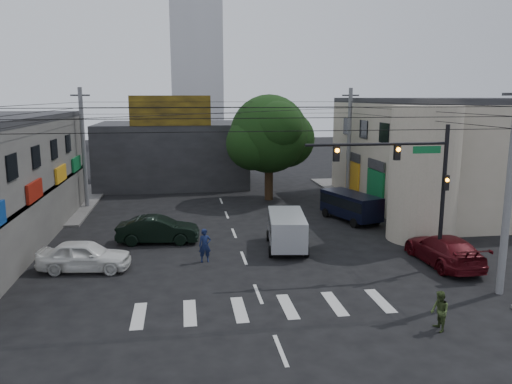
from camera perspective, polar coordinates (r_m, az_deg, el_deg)
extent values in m
plane|color=black|center=(25.06, -0.82, -8.99)|extent=(160.00, 160.00, 0.00)
cube|color=#514F4C|center=(47.21, 18.22, 0.02)|extent=(16.00, 16.00, 0.15)
cube|color=gray|center=(42.31, 21.56, 3.98)|extent=(14.00, 18.00, 8.00)
cylinder|color=gray|center=(31.13, 18.61, 1.96)|extent=(4.00, 4.00, 8.00)
cube|color=#232326|center=(49.67, -9.51, 4.34)|extent=(14.00, 10.00, 6.00)
cube|color=olive|center=(44.48, -9.77, 9.15)|extent=(7.00, 0.30, 2.60)
cube|color=silver|center=(94.38, -6.94, 19.00)|extent=(9.00, 9.00, 44.00)
cylinder|color=black|center=(41.47, 1.48, 2.10)|extent=(0.70, 0.70, 4.40)
sphere|color=black|center=(41.10, 1.50, 6.66)|extent=(6.40, 6.40, 6.40)
cylinder|color=black|center=(26.16, 20.57, -0.66)|extent=(0.20, 0.20, 7.20)
cylinder|color=black|center=(24.26, 13.72, 5.33)|extent=(7.00, 0.14, 0.14)
cube|color=black|center=(24.69, 15.83, 4.39)|extent=(0.28, 0.22, 0.75)
cube|color=black|center=(23.62, 9.16, 4.38)|extent=(0.28, 0.22, 0.75)
sphere|color=orange|center=(24.55, 15.98, 4.70)|extent=(0.20, 0.20, 0.20)
sphere|color=orange|center=(23.47, 9.28, 4.71)|extent=(0.20, 0.20, 0.20)
cube|color=#0D5D2D|center=(25.34, 18.94, 4.59)|extent=(1.40, 0.06, 0.35)
cylinder|color=#59595B|center=(23.61, 26.95, 0.14)|extent=(0.32, 0.32, 9.20)
cylinder|color=#59595B|center=(40.22, -19.10, 4.69)|extent=(0.32, 0.32, 9.20)
cylinder|color=#59595B|center=(41.84, 10.57, 5.32)|extent=(0.32, 0.32, 9.20)
imported|color=black|center=(30.03, -11.12, -4.26)|extent=(2.53, 5.06, 1.57)
imported|color=white|center=(26.29, -19.01, -6.88)|extent=(2.91, 4.94, 1.53)
imported|color=#460A10|center=(27.47, 20.64, -6.21)|extent=(2.41, 5.44, 1.55)
imported|color=#121B3F|center=(26.23, -5.86, -6.10)|extent=(0.70, 0.50, 1.76)
imported|color=#34441F|center=(19.97, 20.25, -12.68)|extent=(0.80, 0.66, 1.52)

